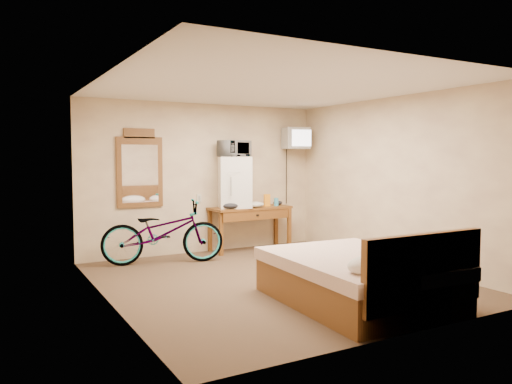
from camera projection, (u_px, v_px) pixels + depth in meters
room at (273, 185)px, 6.42m from camera, size 4.60×4.64×2.50m
desk at (251, 214)px, 8.58m from camera, size 1.44×0.60×0.75m
mini_fridge at (234, 182)px, 8.44m from camera, size 0.65×0.64×0.86m
microwave at (234, 149)px, 8.40m from camera, size 0.58×0.48×0.27m
snack_bag at (267, 200)px, 8.71m from camera, size 0.11×0.08×0.21m
blue_cup at (276, 202)px, 8.77m from camera, size 0.08×0.08×0.14m
cloth_cream at (255, 205)px, 8.46m from camera, size 0.33×0.25×0.10m
cloth_dark_a at (231, 206)px, 8.24m from camera, size 0.28×0.21×0.10m
cloth_dark_b at (278, 203)px, 8.91m from camera, size 0.17×0.14×0.08m
crt_television at (296, 138)px, 8.96m from camera, size 0.50×0.60×0.38m
wall_mirror at (140, 169)px, 7.86m from camera, size 0.73×0.04×1.24m
bicycle at (163, 232)px, 7.51m from camera, size 1.92×1.05×0.96m
bed at (360, 278)px, 5.43m from camera, size 1.61×2.08×0.90m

